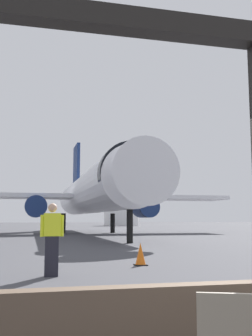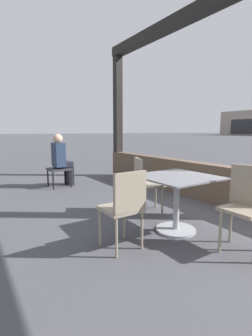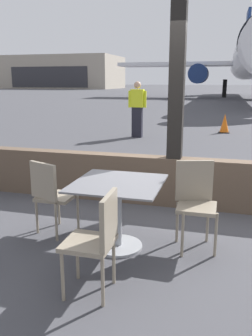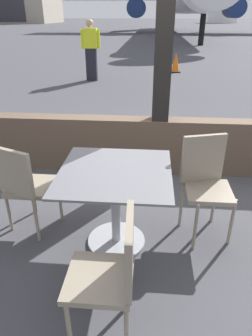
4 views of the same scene
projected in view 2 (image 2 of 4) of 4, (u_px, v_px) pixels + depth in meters
name	position (u px, v px, depth m)	size (l,w,h in m)	color
dining_table	(177.00, 196.00, 3.21)	(0.91, 0.91, 0.74)	slate
cafe_chair_window_left	(246.00, 201.00, 2.69)	(0.47, 0.47, 0.94)	gray
cafe_chair_window_right	(125.00, 204.00, 2.67)	(0.41, 0.41, 0.89)	gray
cafe_chair_aisle_left	(144.00, 180.00, 3.95)	(0.50, 0.50, 0.88)	gray
lounge_bench	(59.00, 171.00, 5.80)	(0.48, 0.48, 0.44)	#2D2D33
seated_passenger	(61.00, 158.00, 5.82)	(0.42, 0.46, 1.24)	black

